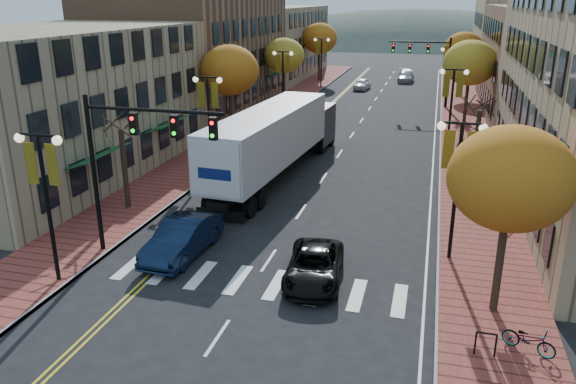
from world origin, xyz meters
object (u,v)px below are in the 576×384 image
Objects in this scene: semi_truck at (277,136)px; navy_sedan at (182,238)px; bicycle at (529,340)px; black_suv at (314,266)px.

semi_truck reaches higher than navy_sedan.
semi_truck is at bearing 63.05° from bicycle.
semi_truck is at bearing 89.62° from navy_sedan.
navy_sedan is 6.11m from black_suv.
semi_truck is at bearing 105.99° from black_suv.
navy_sedan is 2.97× the size of bicycle.
semi_truck is 12.40m from navy_sedan.
navy_sedan is at bearing -89.25° from semi_truck.
semi_truck is 3.85× the size of black_suv.
bicycle is at bearing -12.77° from navy_sedan.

